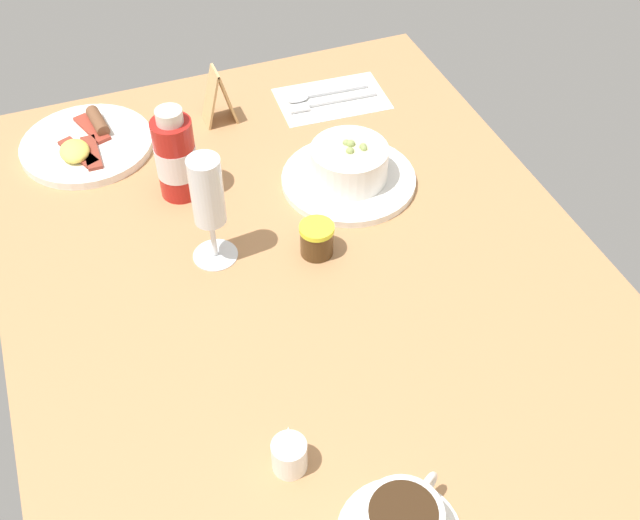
{
  "coord_description": "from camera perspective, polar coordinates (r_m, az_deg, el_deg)",
  "views": [
    {
      "loc": [
        -72.98,
        25.68,
        81.23
      ],
      "look_at": [
        -3.39,
        -0.98,
        4.97
      ],
      "focal_mm": 43.9,
      "sensor_mm": 36.0,
      "label": 1
    }
  ],
  "objects": [
    {
      "name": "menu_card",
      "position": [
        1.38,
        -7.47,
        11.79
      ],
      "size": [
        4.59,
        5.48,
        10.11
      ],
      "color": "tan",
      "rests_on": "ground_plane"
    },
    {
      "name": "jam_jar",
      "position": [
        1.13,
        -0.24,
        1.53
      ],
      "size": [
        5.1,
        5.1,
        5.16
      ],
      "color": "#4B3016",
      "rests_on": "ground_plane"
    },
    {
      "name": "porridge_bowl",
      "position": [
        1.25,
        2.13,
        6.74
      ],
      "size": [
        21.53,
        21.53,
        7.64
      ],
      "color": "white",
      "rests_on": "ground_plane"
    },
    {
      "name": "sauce_bottle_red",
      "position": [
        1.22,
        -10.46,
        7.4
      ],
      "size": [
        6.38,
        6.38,
        15.47
      ],
      "color": "#B21E19",
      "rests_on": "ground_plane"
    },
    {
      "name": "breakfast_plate",
      "position": [
        1.38,
        -16.66,
        8.08
      ],
      "size": [
        22.04,
        22.04,
        3.7
      ],
      "color": "white",
      "rests_on": "ground_plane"
    },
    {
      "name": "ground_plane",
      "position": [
        1.13,
        -1.08,
        -1.27
      ],
      "size": [
        110.0,
        84.0,
        3.0
      ],
      "primitive_type": "cube",
      "color": "#B27F51"
    },
    {
      "name": "wine_glass",
      "position": [
        1.08,
        -8.18,
        4.54
      ],
      "size": [
        6.57,
        6.57,
        17.68
      ],
      "color": "white",
      "rests_on": "ground_plane"
    },
    {
      "name": "cutlery_setting",
      "position": [
        1.45,
        0.7,
        11.7
      ],
      "size": [
        13.7,
        20.2,
        0.9
      ],
      "color": "white",
      "rests_on": "ground_plane"
    },
    {
      "name": "creamer_jug",
      "position": [
        0.92,
        -2.25,
        -13.99
      ],
      "size": [
        5.02,
        4.11,
        4.99
      ],
      "color": "white",
      "rests_on": "ground_plane"
    }
  ]
}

